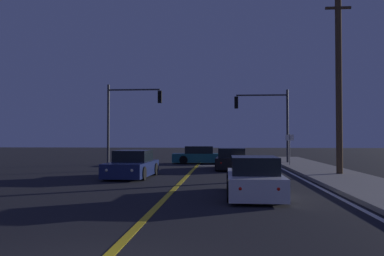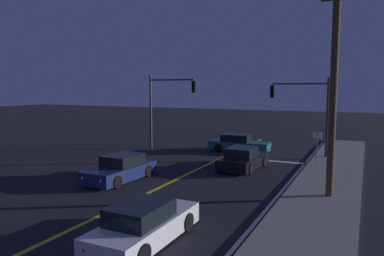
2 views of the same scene
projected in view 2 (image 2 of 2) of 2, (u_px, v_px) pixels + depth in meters
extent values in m
cube|color=gray|center=(310.00, 223.00, 13.16)|extent=(3.20, 45.23, 0.15)
cube|color=gold|center=(136.00, 198.00, 16.39)|extent=(0.20, 42.72, 0.01)
cube|color=silver|center=(260.00, 218.00, 13.96)|extent=(0.16, 42.72, 0.01)
cube|color=silver|center=(264.00, 160.00, 25.04)|extent=(5.88, 0.50, 0.01)
cube|color=black|center=(243.00, 161.00, 22.50)|extent=(2.07, 4.37, 0.68)
cube|color=black|center=(242.00, 152.00, 22.21)|extent=(1.71, 2.05, 0.60)
cylinder|color=black|center=(238.00, 158.00, 24.10)|extent=(0.25, 0.65, 0.64)
cylinder|color=black|center=(264.00, 161.00, 23.27)|extent=(0.25, 0.65, 0.64)
cylinder|color=black|center=(222.00, 166.00, 21.77)|extent=(0.25, 0.65, 0.64)
cylinder|color=black|center=(250.00, 169.00, 20.94)|extent=(0.25, 0.65, 0.64)
sphere|color=#FFF4CC|center=(246.00, 154.00, 24.60)|extent=(0.18, 0.18, 0.18)
sphere|color=#FFF4CC|center=(263.00, 155.00, 24.05)|extent=(0.18, 0.18, 0.18)
sphere|color=red|center=(221.00, 165.00, 20.94)|extent=(0.14, 0.14, 0.14)
sphere|color=red|center=(240.00, 167.00, 20.39)|extent=(0.14, 0.14, 0.14)
cube|color=#195960|center=(239.00, 146.00, 28.57)|extent=(4.70, 1.92, 0.68)
cube|color=black|center=(236.00, 138.00, 28.61)|extent=(2.19, 1.57, 0.60)
cylinder|color=black|center=(260.00, 147.00, 28.76)|extent=(0.65, 0.25, 0.64)
cylinder|color=black|center=(255.00, 150.00, 27.30)|extent=(0.65, 0.25, 0.64)
cylinder|color=black|center=(225.00, 145.00, 29.87)|extent=(0.65, 0.25, 0.64)
cylinder|color=black|center=(219.00, 148.00, 28.41)|extent=(0.65, 0.25, 0.64)
sphere|color=#FFF4CC|center=(270.00, 145.00, 28.17)|extent=(0.18, 0.18, 0.18)
sphere|color=#FFF4CC|center=(267.00, 148.00, 27.20)|extent=(0.18, 0.18, 0.18)
sphere|color=red|center=(214.00, 142.00, 29.93)|extent=(0.14, 0.14, 0.14)
sphere|color=red|center=(210.00, 144.00, 28.96)|extent=(0.14, 0.14, 0.14)
cube|color=navy|center=(120.00, 172.00, 19.63)|extent=(2.03, 4.40, 0.68)
cube|color=black|center=(123.00, 160.00, 19.79)|extent=(1.69, 2.05, 0.60)
cylinder|color=black|center=(117.00, 182.00, 18.05)|extent=(0.24, 0.65, 0.64)
cylinder|color=black|center=(90.00, 178.00, 18.86)|extent=(0.24, 0.65, 0.64)
cylinder|color=black|center=(148.00, 171.00, 20.42)|extent=(0.24, 0.65, 0.64)
cylinder|color=black|center=(123.00, 168.00, 21.23)|extent=(0.24, 0.65, 0.64)
sphere|color=#FFF4CC|center=(101.00, 181.00, 17.49)|extent=(0.18, 0.18, 0.18)
sphere|color=#FFF4CC|center=(83.00, 178.00, 18.03)|extent=(0.18, 0.18, 0.18)
sphere|color=red|center=(151.00, 164.00, 21.22)|extent=(0.14, 0.14, 0.14)
sphere|color=red|center=(135.00, 162.00, 21.76)|extent=(0.14, 0.14, 0.14)
cube|color=silver|center=(145.00, 228.00, 11.74)|extent=(1.74, 4.49, 0.68)
cube|color=black|center=(140.00, 213.00, 11.43)|extent=(1.49, 2.07, 0.60)
cylinder|color=black|center=(148.00, 215.00, 13.34)|extent=(0.22, 0.64, 0.64)
cylinder|color=black|center=(187.00, 222.00, 12.65)|extent=(0.22, 0.64, 0.64)
cylinder|color=black|center=(97.00, 244.00, 10.86)|extent=(0.22, 0.64, 0.64)
cylinder|color=black|center=(142.00, 255.00, 10.16)|extent=(0.22, 0.64, 0.64)
sphere|color=#FFF4CC|center=(165.00, 204.00, 13.91)|extent=(0.18, 0.18, 0.18)
sphere|color=#FFF4CC|center=(190.00, 208.00, 13.45)|extent=(0.18, 0.18, 0.18)
sphere|color=red|center=(85.00, 250.00, 10.00)|extent=(0.14, 0.14, 0.14)
cylinder|color=#38383D|center=(327.00, 119.00, 25.18)|extent=(0.18, 0.18, 5.63)
cylinder|color=#38383D|center=(300.00, 84.00, 25.75)|extent=(3.83, 0.12, 0.12)
cube|color=black|center=(272.00, 91.00, 26.63)|extent=(0.28, 0.28, 0.90)
sphere|color=red|center=(273.00, 88.00, 26.60)|extent=(0.22, 0.22, 0.22)
sphere|color=#4C2D05|center=(272.00, 91.00, 26.63)|extent=(0.22, 0.22, 0.22)
sphere|color=#0A3814|center=(272.00, 95.00, 26.66)|extent=(0.22, 0.22, 0.22)
cylinder|color=#38383D|center=(151.00, 112.00, 29.66)|extent=(0.18, 0.18, 5.96)
cylinder|color=#38383D|center=(172.00, 80.00, 28.55)|extent=(3.87, 0.12, 0.12)
cube|color=black|center=(194.00, 87.00, 27.77)|extent=(0.28, 0.28, 0.90)
sphere|color=red|center=(194.00, 83.00, 27.74)|extent=(0.22, 0.22, 0.22)
sphere|color=#4C2D05|center=(194.00, 87.00, 27.77)|extent=(0.22, 0.22, 0.22)
sphere|color=#0A3814|center=(194.00, 90.00, 27.80)|extent=(0.22, 0.22, 0.22)
cylinder|color=#4C3823|center=(334.00, 85.00, 15.79)|extent=(0.32, 0.32, 10.07)
cylinder|color=slate|center=(317.00, 149.00, 22.99)|extent=(0.06, 0.06, 2.25)
cube|color=white|center=(317.00, 135.00, 22.89)|extent=(0.56, 0.11, 0.40)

